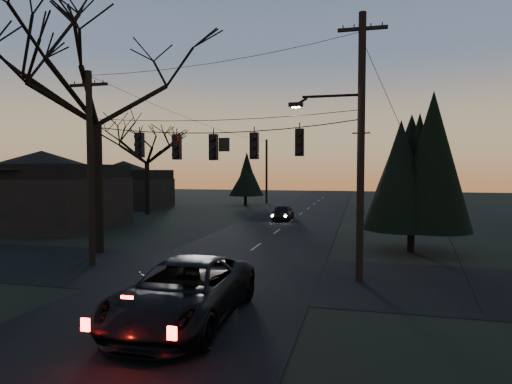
% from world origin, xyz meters
% --- Properties ---
extents(main_road, '(8.00, 120.00, 0.02)m').
position_xyz_m(main_road, '(0.00, 20.00, 0.01)').
color(main_road, black).
rests_on(main_road, ground).
extents(cross_road, '(60.00, 7.00, 0.02)m').
position_xyz_m(cross_road, '(0.00, 10.00, 0.01)').
color(cross_road, black).
rests_on(cross_road, ground).
extents(utility_pole_right, '(5.00, 0.30, 10.00)m').
position_xyz_m(utility_pole_right, '(5.50, 10.00, 0.00)').
color(utility_pole_right, black).
rests_on(utility_pole_right, ground).
extents(utility_pole_left, '(1.80, 0.30, 8.50)m').
position_xyz_m(utility_pole_left, '(-6.00, 10.00, 0.00)').
color(utility_pole_left, black).
rests_on(utility_pole_left, ground).
extents(utility_pole_far_r, '(1.80, 0.30, 8.50)m').
position_xyz_m(utility_pole_far_r, '(5.50, 38.00, 0.00)').
color(utility_pole_far_r, black).
rests_on(utility_pole_far_r, ground).
extents(utility_pole_far_l, '(0.30, 0.30, 8.00)m').
position_xyz_m(utility_pole_far_l, '(-6.00, 46.00, 0.00)').
color(utility_pole_far_l, black).
rests_on(utility_pole_far_l, ground).
extents(span_signal_assembly, '(11.50, 0.44, 1.63)m').
position_xyz_m(span_signal_assembly, '(-0.24, 10.00, 5.21)').
color(span_signal_assembly, black).
rests_on(span_signal_assembly, ground).
extents(bare_tree_left, '(9.43, 9.43, 12.96)m').
position_xyz_m(bare_tree_left, '(-7.39, 12.62, 9.06)').
color(bare_tree_left, black).
rests_on(bare_tree_left, ground).
extents(evergreen_right, '(4.76, 4.76, 7.38)m').
position_xyz_m(evergreen_right, '(8.05, 16.61, 4.29)').
color(evergreen_right, black).
rests_on(evergreen_right, ground).
extents(bare_tree_dist, '(7.90, 7.90, 9.59)m').
position_xyz_m(bare_tree_dist, '(-14.13, 30.33, 6.70)').
color(bare_tree_dist, black).
rests_on(bare_tree_dist, ground).
extents(evergreen_dist, '(4.04, 4.04, 5.73)m').
position_xyz_m(evergreen_dist, '(-7.76, 42.33, 3.46)').
color(evergreen_dist, black).
rests_on(evergreen_dist, ground).
extents(house_left_near, '(10.00, 8.00, 5.60)m').
position_xyz_m(house_left_near, '(-17.00, 20.00, 2.80)').
color(house_left_near, black).
rests_on(house_left_near, ground).
extents(house_left_far, '(9.00, 7.00, 5.20)m').
position_xyz_m(house_left_far, '(-20.00, 36.00, 2.60)').
color(house_left_far, black).
rests_on(house_left_far, ground).
extents(suv_near, '(2.81, 6.05, 1.68)m').
position_xyz_m(suv_near, '(0.80, 4.39, 0.84)').
color(suv_near, black).
rests_on(suv_near, ground).
extents(sedan_oncoming_a, '(1.71, 3.93, 1.32)m').
position_xyz_m(sedan_oncoming_a, '(-0.80, 28.80, 0.66)').
color(sedan_oncoming_a, black).
rests_on(sedan_oncoming_a, ground).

